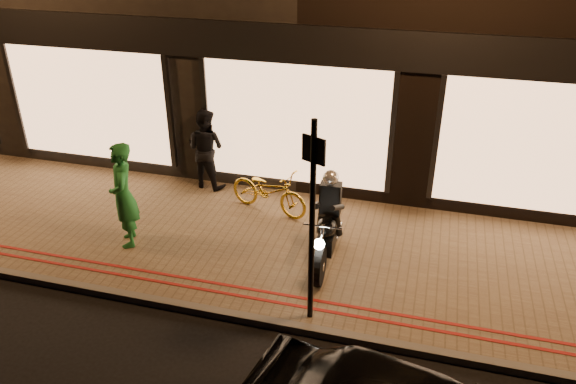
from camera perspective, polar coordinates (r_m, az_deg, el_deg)
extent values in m
plane|color=black|center=(8.45, -6.30, -12.84)|extent=(90.00, 90.00, 0.00)
cube|color=#736147|center=(9.92, -2.15, -5.43)|extent=(50.00, 4.00, 0.12)
cube|color=#59544C|center=(8.45, -6.20, -12.32)|extent=(50.00, 0.14, 0.12)
cube|color=maroon|center=(8.70, -5.26, -10.40)|extent=(50.00, 0.06, 0.01)
cube|color=maroon|center=(8.84, -4.81, -9.64)|extent=(50.00, 0.06, 0.01)
cube|color=black|center=(10.47, 0.85, 14.78)|extent=(48.00, 0.12, 0.70)
cube|color=#FAB67D|center=(12.74, -19.42, 8.35)|extent=(3.60, 0.06, 2.38)
cube|color=#FAB67D|center=(10.90, 0.78, 6.84)|extent=(3.60, 0.06, 2.38)
cube|color=#FAB67D|center=(10.76, 24.69, 3.98)|extent=(3.60, 0.06, 2.38)
cylinder|color=black|center=(8.73, 3.21, -7.55)|extent=(0.14, 0.64, 0.64)
cylinder|color=black|center=(9.81, 4.60, -3.30)|extent=(0.14, 0.64, 0.64)
cylinder|color=silver|center=(8.73, 3.21, -7.55)|extent=(0.14, 0.14, 0.14)
cylinder|color=silver|center=(9.81, 4.60, -3.30)|extent=(0.14, 0.14, 0.14)
cube|color=black|center=(9.26, 4.02, -4.72)|extent=(0.29, 0.71, 0.30)
ellipsoid|color=black|center=(9.00, 3.94, -3.53)|extent=(0.34, 0.52, 0.29)
cube|color=black|center=(9.37, 4.39, -2.21)|extent=(0.24, 0.56, 0.09)
cylinder|color=silver|center=(8.51, 3.50, -3.50)|extent=(0.60, 0.05, 0.03)
cylinder|color=silver|center=(8.61, 3.32, -5.72)|extent=(0.06, 0.33, 0.71)
sphere|color=white|center=(8.40, 3.18, -5.32)|extent=(0.18, 0.18, 0.17)
cylinder|color=silver|center=(9.69, 5.15, -4.03)|extent=(0.09, 0.55, 0.07)
cube|color=black|center=(9.09, 4.33, -0.69)|extent=(0.35, 0.23, 0.55)
sphere|color=silver|center=(8.85, 4.36, 1.48)|extent=(0.27, 0.27, 0.26)
cylinder|color=black|center=(8.82, 2.97, -1.36)|extent=(0.19, 0.61, 0.34)
cylinder|color=black|center=(8.77, 5.02, -1.59)|extent=(0.15, 0.61, 0.34)
cylinder|color=black|center=(9.29, 3.34, -3.16)|extent=(0.20, 0.29, 0.46)
cylinder|color=black|center=(9.25, 5.05, -3.36)|extent=(0.19, 0.29, 0.46)
cylinder|color=black|center=(7.43, 2.45, -3.54)|extent=(0.11, 0.11, 3.00)
cube|color=black|center=(6.93, 2.63, 4.29)|extent=(0.33, 0.17, 0.35)
imported|color=gold|center=(10.66, -1.97, 0.13)|extent=(1.76, 1.03, 0.87)
imported|color=#1E712F|center=(9.83, -16.38, -0.32)|extent=(0.72, 0.81, 1.86)
imported|color=black|center=(11.60, -8.36, 4.38)|extent=(0.92, 0.78, 1.68)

